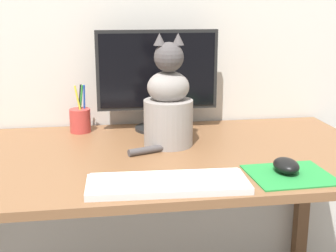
{
  "coord_description": "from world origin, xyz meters",
  "views": [
    {
      "loc": [
        -0.16,
        -1.4,
        1.19
      ],
      "look_at": [
        0.04,
        -0.1,
        0.84
      ],
      "focal_mm": 50.0,
      "sensor_mm": 36.0,
      "label": 1
    }
  ],
  "objects_px": {
    "keyboard": "(168,183)",
    "pen_cup": "(80,120)",
    "computer_mouse_right": "(286,165)",
    "monitor": "(157,77)",
    "cat": "(168,105)"
  },
  "relations": [
    {
      "from": "computer_mouse_right",
      "to": "keyboard",
      "type": "bearing_deg",
      "value": -171.5
    },
    {
      "from": "computer_mouse_right",
      "to": "pen_cup",
      "type": "height_order",
      "value": "pen_cup"
    },
    {
      "from": "computer_mouse_right",
      "to": "pen_cup",
      "type": "bearing_deg",
      "value": 137.64
    },
    {
      "from": "monitor",
      "to": "cat",
      "type": "bearing_deg",
      "value": -87.46
    },
    {
      "from": "computer_mouse_right",
      "to": "pen_cup",
      "type": "relative_size",
      "value": 0.55
    },
    {
      "from": "computer_mouse_right",
      "to": "monitor",
      "type": "bearing_deg",
      "value": 119.5
    },
    {
      "from": "monitor",
      "to": "computer_mouse_right",
      "type": "distance_m",
      "value": 0.62
    },
    {
      "from": "computer_mouse_right",
      "to": "cat",
      "type": "distance_m",
      "value": 0.44
    },
    {
      "from": "cat",
      "to": "computer_mouse_right",
      "type": "bearing_deg",
      "value": -48.12
    },
    {
      "from": "pen_cup",
      "to": "monitor",
      "type": "bearing_deg",
      "value": -1.92
    },
    {
      "from": "keyboard",
      "to": "cat",
      "type": "height_order",
      "value": "cat"
    },
    {
      "from": "monitor",
      "to": "cat",
      "type": "relative_size",
      "value": 1.2
    },
    {
      "from": "keyboard",
      "to": "pen_cup",
      "type": "xyz_separation_m",
      "value": [
        -0.24,
        0.58,
        0.03
      ]
    },
    {
      "from": "pen_cup",
      "to": "computer_mouse_right",
      "type": "bearing_deg",
      "value": -42.36
    },
    {
      "from": "keyboard",
      "to": "computer_mouse_right",
      "type": "relative_size",
      "value": 4.4
    }
  ]
}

